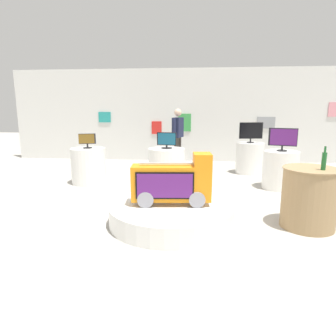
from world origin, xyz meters
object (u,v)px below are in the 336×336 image
object	(u,v)px
tv_on_center_rear	(251,131)
tv_on_far_right	(283,138)
display_pedestal_left_rear	(167,166)
display_pedestal_right_rear	(89,166)
tv_on_right_rear	(87,140)
main_display_pedestal	(171,213)
side_table_round	(309,197)
tv_on_left_rear	(167,140)
display_pedestal_center_rear	(249,158)
display_pedestal_far_right	(280,170)
novelty_firetruck_tv	(173,184)
shopper_browsing_near_truck	(178,134)
bottle_on_side_table	(324,160)

from	to	relation	value
tv_on_center_rear	tv_on_far_right	world-z (taller)	tv_on_center_rear
display_pedestal_left_rear	tv_on_far_right	size ratio (longest dim) A/B	1.48
display_pedestal_right_rear	tv_on_right_rear	bearing A→B (deg)	-108.35
main_display_pedestal	display_pedestal_right_rear	size ratio (longest dim) A/B	2.28
tv_on_center_rear	side_table_round	xyz separation A→B (m)	(0.22, -3.50, -0.64)
display_pedestal_left_rear	tv_on_left_rear	xyz separation A→B (m)	(0.00, -0.00, 0.57)
tv_on_left_rear	side_table_round	size ratio (longest dim) A/B	0.50
display_pedestal_center_rear	display_pedestal_left_rear	bearing A→B (deg)	-147.32
tv_on_right_rear	display_pedestal_far_right	bearing A→B (deg)	-0.46
tv_on_left_rear	display_pedestal_center_rear	world-z (taller)	tv_on_left_rear
novelty_firetruck_tv	display_pedestal_right_rear	xyz separation A→B (m)	(-2.05, 2.13, -0.20)
novelty_firetruck_tv	side_table_round	bearing A→B (deg)	0.98
shopper_browsing_near_truck	display_pedestal_center_rear	bearing A→B (deg)	-12.92
tv_on_left_rear	tv_on_far_right	size ratio (longest dim) A/B	0.78
display_pedestal_far_right	side_table_round	xyz separation A→B (m)	(-0.17, -2.06, 0.04)
tv_on_center_rear	tv_on_far_right	xyz separation A→B (m)	(0.38, -1.44, -0.03)
display_pedestal_far_right	bottle_on_side_table	xyz separation A→B (m)	(-0.07, -2.18, 0.58)
display_pedestal_left_rear	display_pedestal_far_right	distance (m)	2.39
tv_on_left_rear	display_pedestal_center_rear	xyz separation A→B (m)	(2.00, 1.29, -0.57)
bottle_on_side_table	shopper_browsing_near_truck	world-z (taller)	shopper_browsing_near_truck
side_table_round	shopper_browsing_near_truck	bearing A→B (deg)	117.97
display_pedestal_center_rear	tv_on_left_rear	bearing A→B (deg)	-147.23
tv_on_left_rear	bottle_on_side_table	distance (m)	3.29
tv_on_left_rear	side_table_round	bearing A→B (deg)	-45.03
tv_on_right_rear	tv_on_center_rear	bearing A→B (deg)	20.62
novelty_firetruck_tv	display_pedestal_right_rear	bearing A→B (deg)	133.83
tv_on_center_rear	tv_on_far_right	size ratio (longest dim) A/B	1.09
display_pedestal_right_rear	bottle_on_side_table	distance (m)	4.64
main_display_pedestal	display_pedestal_far_right	bearing A→B (deg)	45.15
bottle_on_side_table	shopper_browsing_near_truck	distance (m)	4.60
novelty_firetruck_tv	display_pedestal_center_rear	bearing A→B (deg)	64.63
bottle_on_side_table	tv_on_right_rear	bearing A→B (deg)	151.30
main_display_pedestal	tv_on_left_rear	xyz separation A→B (m)	(-0.30, 2.25, 0.82)
tv_on_center_rear	bottle_on_side_table	distance (m)	3.63
tv_on_right_rear	shopper_browsing_near_truck	bearing A→B (deg)	44.69
main_display_pedestal	display_pedestal_center_rear	world-z (taller)	display_pedestal_center_rear
display_pedestal_far_right	tv_on_left_rear	bearing A→B (deg)	176.33
tv_on_center_rear	main_display_pedestal	bearing A→B (deg)	-115.71
tv_on_left_rear	display_pedestal_far_right	distance (m)	2.45
bottle_on_side_table	side_table_round	bearing A→B (deg)	130.44
tv_on_far_right	novelty_firetruck_tv	bearing A→B (deg)	-134.55
display_pedestal_left_rear	tv_on_left_rear	distance (m)	0.57
display_pedestal_right_rear	tv_on_center_rear	bearing A→B (deg)	20.58
novelty_firetruck_tv	shopper_browsing_near_truck	xyz separation A→B (m)	(-0.19, 3.96, 0.37)
novelty_firetruck_tv	bottle_on_side_table	distance (m)	2.03
main_display_pedestal	display_pedestal_far_right	world-z (taller)	display_pedestal_far_right
display_pedestal_center_rear	shopper_browsing_near_truck	world-z (taller)	shopper_browsing_near_truck
tv_on_left_rear	shopper_browsing_near_truck	xyz separation A→B (m)	(0.13, 1.71, -0.01)
tv_on_center_rear	side_table_round	size ratio (longest dim) A/B	0.69
novelty_firetruck_tv	tv_on_center_rear	bearing A→B (deg)	64.61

